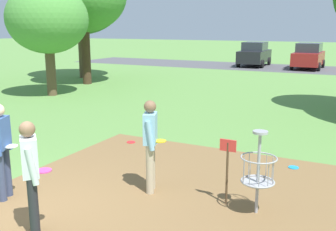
{
  "coord_description": "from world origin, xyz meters",
  "views": [
    {
      "loc": [
        4.87,
        -3.87,
        2.98
      ],
      "look_at": [
        0.89,
        3.89,
        1.0
      ],
      "focal_mm": 41.9,
      "sensor_mm": 36.0,
      "label": 1
    }
  ],
  "objects_px": {
    "tree_mid_center": "(47,19)",
    "parked_car_center_left": "(309,56)",
    "frisbee_near_basket": "(131,142)",
    "frisbee_far_left": "(151,144)",
    "disc_golf_basket": "(255,169)",
    "player_waiting_right": "(1,146)",
    "parked_car_leftmost": "(255,54)",
    "player_throwing": "(31,172)",
    "player_foreground_watching": "(151,141)",
    "frisbee_mid_grass": "(293,167)"
  },
  "relations": [
    {
      "from": "tree_mid_center",
      "to": "parked_car_center_left",
      "type": "relative_size",
      "value": 1.14
    },
    {
      "from": "frisbee_near_basket",
      "to": "frisbee_far_left",
      "type": "distance_m",
      "value": 0.57
    },
    {
      "from": "disc_golf_basket",
      "to": "frisbee_far_left",
      "type": "distance_m",
      "value": 4.25
    },
    {
      "from": "player_waiting_right",
      "to": "parked_car_leftmost",
      "type": "height_order",
      "value": "parked_car_leftmost"
    },
    {
      "from": "player_throwing",
      "to": "tree_mid_center",
      "type": "distance_m",
      "value": 12.63
    },
    {
      "from": "parked_car_leftmost",
      "to": "player_throwing",
      "type": "bearing_deg",
      "value": -81.73
    },
    {
      "from": "player_foreground_watching",
      "to": "tree_mid_center",
      "type": "distance_m",
      "value": 11.72
    },
    {
      "from": "disc_golf_basket",
      "to": "frisbee_mid_grass",
      "type": "xyz_separation_m",
      "value": [
        0.24,
        2.43,
        -0.74
      ]
    },
    {
      "from": "frisbee_far_left",
      "to": "parked_car_center_left",
      "type": "relative_size",
      "value": 0.05
    },
    {
      "from": "player_foreground_watching",
      "to": "parked_car_center_left",
      "type": "distance_m",
      "value": 24.01
    },
    {
      "from": "frisbee_near_basket",
      "to": "parked_car_leftmost",
      "type": "relative_size",
      "value": 0.05
    },
    {
      "from": "parked_car_leftmost",
      "to": "frisbee_mid_grass",
      "type": "bearing_deg",
      "value": -72.88
    },
    {
      "from": "player_throwing",
      "to": "frisbee_mid_grass",
      "type": "bearing_deg",
      "value": 57.92
    },
    {
      "from": "frisbee_far_left",
      "to": "tree_mid_center",
      "type": "relative_size",
      "value": 0.05
    },
    {
      "from": "player_foreground_watching",
      "to": "frisbee_far_left",
      "type": "xyz_separation_m",
      "value": [
        -1.44,
        2.54,
        -0.96
      ]
    },
    {
      "from": "disc_golf_basket",
      "to": "frisbee_mid_grass",
      "type": "relative_size",
      "value": 6.31
    },
    {
      "from": "player_waiting_right",
      "to": "disc_golf_basket",
      "type": "bearing_deg",
      "value": 20.04
    },
    {
      "from": "player_waiting_right",
      "to": "frisbee_mid_grass",
      "type": "relative_size",
      "value": 7.76
    },
    {
      "from": "player_throwing",
      "to": "parked_car_center_left",
      "type": "height_order",
      "value": "parked_car_center_left"
    },
    {
      "from": "player_throwing",
      "to": "frisbee_near_basket",
      "type": "relative_size",
      "value": 7.58
    },
    {
      "from": "disc_golf_basket",
      "to": "frisbee_far_left",
      "type": "height_order",
      "value": "disc_golf_basket"
    },
    {
      "from": "frisbee_near_basket",
      "to": "frisbee_mid_grass",
      "type": "distance_m",
      "value": 4.15
    },
    {
      "from": "player_throwing",
      "to": "parked_car_leftmost",
      "type": "distance_m",
      "value": 26.68
    },
    {
      "from": "parked_car_center_left",
      "to": "frisbee_far_left",
      "type": "bearing_deg",
      "value": -92.33
    },
    {
      "from": "player_waiting_right",
      "to": "frisbee_far_left",
      "type": "xyz_separation_m",
      "value": [
        0.7,
        3.99,
        -0.96
      ]
    },
    {
      "from": "player_waiting_right",
      "to": "frisbee_mid_grass",
      "type": "distance_m",
      "value": 5.88
    },
    {
      "from": "frisbee_near_basket",
      "to": "frisbee_mid_grass",
      "type": "xyz_separation_m",
      "value": [
        4.15,
        -0.01,
        0.0
      ]
    },
    {
      "from": "frisbee_far_left",
      "to": "parked_car_leftmost",
      "type": "bearing_deg",
      "value": 98.2
    },
    {
      "from": "frisbee_mid_grass",
      "to": "frisbee_far_left",
      "type": "relative_size",
      "value": 1.01
    },
    {
      "from": "disc_golf_basket",
      "to": "parked_car_center_left",
      "type": "relative_size",
      "value": 0.33
    },
    {
      "from": "frisbee_near_basket",
      "to": "frisbee_mid_grass",
      "type": "height_order",
      "value": "same"
    },
    {
      "from": "disc_golf_basket",
      "to": "player_foreground_watching",
      "type": "distance_m",
      "value": 1.92
    },
    {
      "from": "player_throwing",
      "to": "parked_car_center_left",
      "type": "xyz_separation_m",
      "value": [
        0.17,
        26.14,
        -0.05
      ]
    },
    {
      "from": "frisbee_far_left",
      "to": "parked_car_center_left",
      "type": "xyz_separation_m",
      "value": [
        0.87,
        21.46,
        0.91
      ]
    },
    {
      "from": "player_foreground_watching",
      "to": "player_waiting_right",
      "type": "bearing_deg",
      "value": -145.78
    },
    {
      "from": "player_foreground_watching",
      "to": "parked_car_leftmost",
      "type": "distance_m",
      "value": 24.69
    },
    {
      "from": "player_waiting_right",
      "to": "frisbee_far_left",
      "type": "distance_m",
      "value": 4.16
    },
    {
      "from": "player_waiting_right",
      "to": "tree_mid_center",
      "type": "height_order",
      "value": "tree_mid_center"
    },
    {
      "from": "frisbee_near_basket",
      "to": "player_throwing",
      "type": "bearing_deg",
      "value": -74.56
    },
    {
      "from": "disc_golf_basket",
      "to": "frisbee_near_basket",
      "type": "xyz_separation_m",
      "value": [
        -3.91,
        2.44,
        -0.74
      ]
    },
    {
      "from": "player_foreground_watching",
      "to": "disc_golf_basket",
      "type": "bearing_deg",
      "value": 0.71
    },
    {
      "from": "player_throwing",
      "to": "parked_car_leftmost",
      "type": "relative_size",
      "value": 0.4
    },
    {
      "from": "player_throwing",
      "to": "disc_golf_basket",
      "type": "bearing_deg",
      "value": 39.29
    },
    {
      "from": "frisbee_near_basket",
      "to": "frisbee_far_left",
      "type": "height_order",
      "value": "same"
    },
    {
      "from": "parked_car_leftmost",
      "to": "parked_car_center_left",
      "type": "bearing_deg",
      "value": -3.73
    },
    {
      "from": "disc_golf_basket",
      "to": "player_waiting_right",
      "type": "relative_size",
      "value": 0.81
    },
    {
      "from": "player_foreground_watching",
      "to": "parked_car_leftmost",
      "type": "height_order",
      "value": "parked_car_leftmost"
    },
    {
      "from": "player_throwing",
      "to": "frisbee_near_basket",
      "type": "distance_m",
      "value": 4.87
    },
    {
      "from": "frisbee_mid_grass",
      "to": "parked_car_center_left",
      "type": "xyz_separation_m",
      "value": [
        -2.71,
        21.54,
        0.91
      ]
    },
    {
      "from": "disc_golf_basket",
      "to": "frisbee_near_basket",
      "type": "bearing_deg",
      "value": 148.08
    }
  ]
}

